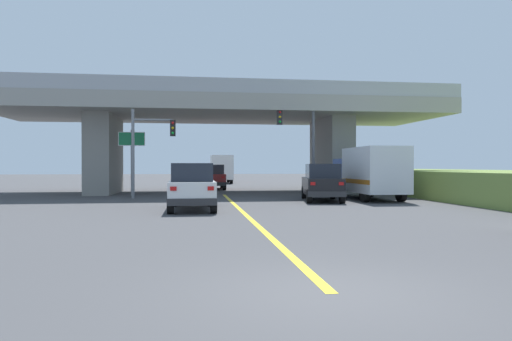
{
  "coord_description": "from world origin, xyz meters",
  "views": [
    {
      "loc": [
        -2.05,
        -6.64,
        1.9
      ],
      "look_at": [
        1.2,
        17.16,
        1.67
      ],
      "focal_mm": 32.55,
      "sensor_mm": 36.0,
      "label": 1
    }
  ],
  "objects": [
    {
      "name": "ground",
      "position": [
        0.0,
        26.79,
        0.0
      ],
      "size": [
        160.0,
        160.0,
        0.0
      ],
      "primitive_type": "plane",
      "color": "#424244"
    },
    {
      "name": "overpass_bridge",
      "position": [
        0.0,
        26.79,
        5.14
      ],
      "size": [
        30.93,
        10.12,
        7.33
      ],
      "color": "gray",
      "rests_on": "ground"
    },
    {
      "name": "lane_divider_stripe",
      "position": [
        0.0,
        12.06,
        0.0
      ],
      "size": [
        0.2,
        24.11,
        0.01
      ],
      "primitive_type": "cube",
      "color": "yellow",
      "rests_on": "ground"
    },
    {
      "name": "suv_lead",
      "position": [
        -2.07,
        13.59,
        1.01
      ],
      "size": [
        1.97,
        4.44,
        2.02
      ],
      "color": "silver",
      "rests_on": "ground"
    },
    {
      "name": "suv_crossing",
      "position": [
        4.94,
        17.91,
        1.01
      ],
      "size": [
        2.64,
        4.98,
        2.02
      ],
      "rotation": [
        0.0,
        0.0,
        -0.16
      ],
      "color": "black",
      "rests_on": "ground"
    },
    {
      "name": "box_truck",
      "position": [
        7.91,
        18.54,
        1.55
      ],
      "size": [
        2.33,
        6.44,
        2.93
      ],
      "color": "navy",
      "rests_on": "ground"
    },
    {
      "name": "sedan_oncoming",
      "position": [
        -0.43,
        31.68,
        1.01
      ],
      "size": [
        1.99,
        4.51,
        2.02
      ],
      "color": "maroon",
      "rests_on": "ground"
    },
    {
      "name": "traffic_signal_nearside",
      "position": [
        4.81,
        22.02,
        3.84
      ],
      "size": [
        2.43,
        0.36,
        6.1
      ],
      "color": "#56595E",
      "rests_on": "ground"
    },
    {
      "name": "traffic_signal_farside",
      "position": [
        -4.69,
        21.38,
        3.34
      ],
      "size": [
        2.57,
        0.36,
        5.27
      ],
      "color": "slate",
      "rests_on": "ground"
    },
    {
      "name": "highway_sign",
      "position": [
        -5.93,
        23.93,
        3.13
      ],
      "size": [
        1.68,
        0.17,
        4.25
      ],
      "color": "slate",
      "rests_on": "ground"
    },
    {
      "name": "semi_truck_distant",
      "position": [
        1.09,
        45.39,
        1.62
      ],
      "size": [
        2.33,
        6.66,
        3.08
      ],
      "color": "red",
      "rests_on": "ground"
    }
  ]
}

